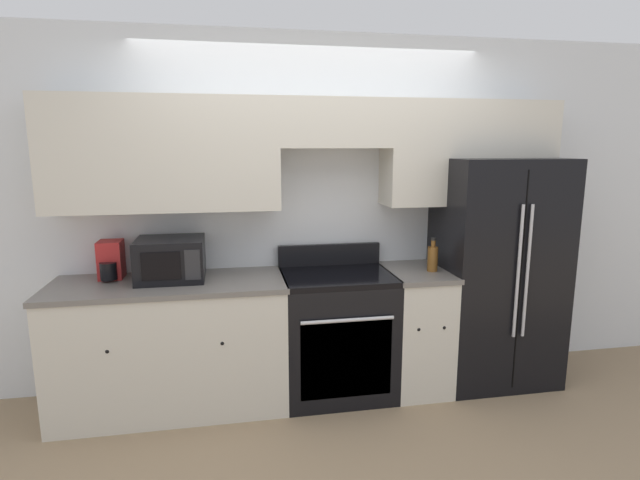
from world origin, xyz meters
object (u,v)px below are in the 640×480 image
object	(u,v)px
oven_range	(337,333)
microwave	(171,259)
bottle	(433,258)
refrigerator	(491,270)

from	to	relation	value
oven_range	microwave	xyz separation A→B (m)	(-1.14, 0.06, 0.59)
bottle	microwave	bearing A→B (deg)	176.58
refrigerator	microwave	bearing A→B (deg)	-179.60
oven_range	microwave	world-z (taller)	microwave
microwave	bottle	world-z (taller)	microwave
microwave	bottle	xyz separation A→B (m)	(1.84, -0.11, -0.04)
oven_range	bottle	world-z (taller)	bottle
microwave	oven_range	bearing A→B (deg)	-3.13
bottle	oven_range	bearing A→B (deg)	176.11
oven_range	bottle	xyz separation A→B (m)	(0.70, -0.05, 0.54)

